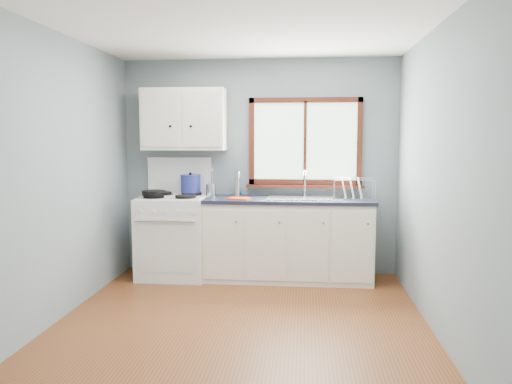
# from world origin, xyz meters

# --- Properties ---
(floor) EXTENTS (3.20, 3.60, 0.02)m
(floor) POSITION_xyz_m (0.00, 0.00, -0.01)
(floor) COLOR brown
(floor) RESTS_ON ground
(ceiling) EXTENTS (3.20, 3.60, 0.02)m
(ceiling) POSITION_xyz_m (0.00, 0.00, 2.51)
(ceiling) COLOR white
(ceiling) RESTS_ON wall_back
(wall_back) EXTENTS (3.20, 0.02, 2.50)m
(wall_back) POSITION_xyz_m (0.00, 1.81, 1.25)
(wall_back) COLOR gray
(wall_back) RESTS_ON ground
(wall_front) EXTENTS (3.20, 0.02, 2.50)m
(wall_front) POSITION_xyz_m (0.00, -1.81, 1.25)
(wall_front) COLOR gray
(wall_front) RESTS_ON ground
(wall_left) EXTENTS (0.02, 3.60, 2.50)m
(wall_left) POSITION_xyz_m (-1.61, 0.00, 1.25)
(wall_left) COLOR gray
(wall_left) RESTS_ON ground
(wall_right) EXTENTS (0.02, 3.60, 2.50)m
(wall_right) POSITION_xyz_m (1.61, 0.00, 1.25)
(wall_right) COLOR gray
(wall_right) RESTS_ON ground
(gas_range) EXTENTS (0.76, 0.69, 1.36)m
(gas_range) POSITION_xyz_m (-0.95, 1.47, 0.49)
(gas_range) COLOR white
(gas_range) RESTS_ON floor
(base_cabinets) EXTENTS (1.85, 0.60, 0.88)m
(base_cabinets) POSITION_xyz_m (0.36, 1.49, 0.41)
(base_cabinets) COLOR white
(base_cabinets) RESTS_ON floor
(countertop) EXTENTS (1.89, 0.64, 0.04)m
(countertop) POSITION_xyz_m (0.36, 1.49, 0.90)
(countertop) COLOR black
(countertop) RESTS_ON base_cabinets
(sink) EXTENTS (0.84, 0.46, 0.44)m
(sink) POSITION_xyz_m (0.54, 1.49, 0.86)
(sink) COLOR silver
(sink) RESTS_ON countertop
(window) EXTENTS (1.36, 0.10, 1.03)m
(window) POSITION_xyz_m (0.54, 1.77, 1.48)
(window) COLOR #9EC6A8
(window) RESTS_ON wall_back
(upper_cabinets) EXTENTS (0.95, 0.35, 0.70)m
(upper_cabinets) POSITION_xyz_m (-0.85, 1.63, 1.80)
(upper_cabinets) COLOR white
(upper_cabinets) RESTS_ON wall_back
(skillet) EXTENTS (0.41, 0.34, 0.05)m
(skillet) POSITION_xyz_m (-1.12, 1.30, 0.99)
(skillet) COLOR black
(skillet) RESTS_ON gas_range
(stockpot) EXTENTS (0.31, 0.31, 0.23)m
(stockpot) POSITION_xyz_m (-0.78, 1.61, 1.06)
(stockpot) COLOR navy
(stockpot) RESTS_ON gas_range
(utensil_crock) EXTENTS (0.15, 0.15, 0.37)m
(utensil_crock) POSITION_xyz_m (-0.54, 1.59, 1.00)
(utensil_crock) COLOR silver
(utensil_crock) RESTS_ON countertop
(thermos) EXTENTS (0.08, 0.08, 0.29)m
(thermos) POSITION_xyz_m (-0.24, 1.66, 1.06)
(thermos) COLOR silver
(thermos) RESTS_ON countertop
(soap_bottle) EXTENTS (0.09, 0.09, 0.23)m
(soap_bottle) POSITION_xyz_m (-0.25, 1.72, 1.04)
(soap_bottle) COLOR #1E54AB
(soap_bottle) RESTS_ON countertop
(dish_towel) EXTENTS (0.26, 0.21, 0.02)m
(dish_towel) POSITION_xyz_m (-0.18, 1.33, 0.93)
(dish_towel) COLOR red
(dish_towel) RESTS_ON countertop
(dish_rack) EXTENTS (0.47, 0.37, 0.24)m
(dish_rack) POSITION_xyz_m (1.07, 1.53, 0.98)
(dish_rack) COLOR silver
(dish_rack) RESTS_ON countertop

